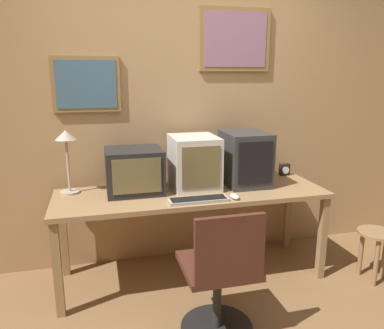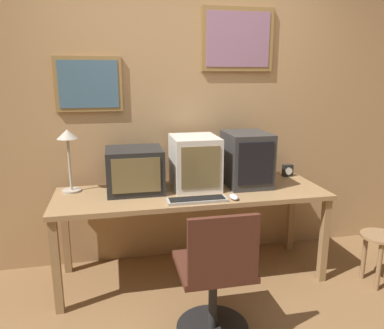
{
  "view_description": "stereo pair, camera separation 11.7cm",
  "coord_description": "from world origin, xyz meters",
  "px_view_note": "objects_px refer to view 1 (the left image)",
  "views": [
    {
      "loc": [
        -0.7,
        -1.65,
        1.63
      ],
      "look_at": [
        0.0,
        1.07,
        0.95
      ],
      "focal_mm": 35.0,
      "sensor_mm": 36.0,
      "label": 1
    },
    {
      "loc": [
        -0.59,
        -1.68,
        1.63
      ],
      "look_at": [
        0.0,
        1.07,
        0.95
      ],
      "focal_mm": 35.0,
      "sensor_mm": 36.0,
      "label": 2
    }
  ],
  "objects_px": {
    "monitor_center": "(194,162)",
    "keyboard_main": "(198,200)",
    "desk_lamp": "(66,146)",
    "office_chair": "(220,281)",
    "mouse_near_keyboard": "(235,196)",
    "monitor_right": "(245,158)",
    "side_stool": "(375,244)",
    "desk_clock": "(284,170)",
    "monitor_left": "(134,171)"
  },
  "relations": [
    {
      "from": "mouse_near_keyboard",
      "to": "office_chair",
      "type": "height_order",
      "value": "office_chair"
    },
    {
      "from": "monitor_right",
      "to": "desk_clock",
      "type": "xyz_separation_m",
      "value": [
        0.46,
        0.17,
        -0.17
      ]
    },
    {
      "from": "monitor_right",
      "to": "keyboard_main",
      "type": "height_order",
      "value": "monitor_right"
    },
    {
      "from": "monitor_left",
      "to": "monitor_center",
      "type": "height_order",
      "value": "monitor_center"
    },
    {
      "from": "desk_lamp",
      "to": "office_chair",
      "type": "xyz_separation_m",
      "value": [
        0.92,
        -0.95,
        -0.72
      ]
    },
    {
      "from": "monitor_left",
      "to": "monitor_center",
      "type": "bearing_deg",
      "value": -0.15
    },
    {
      "from": "keyboard_main",
      "to": "office_chair",
      "type": "relative_size",
      "value": 0.5
    },
    {
      "from": "desk_lamp",
      "to": "side_stool",
      "type": "bearing_deg",
      "value": -14.88
    },
    {
      "from": "monitor_right",
      "to": "keyboard_main",
      "type": "distance_m",
      "value": 0.63
    },
    {
      "from": "monitor_left",
      "to": "mouse_near_keyboard",
      "type": "xyz_separation_m",
      "value": [
        0.7,
        -0.35,
        -0.15
      ]
    },
    {
      "from": "keyboard_main",
      "to": "desk_clock",
      "type": "distance_m",
      "value": 1.08
    },
    {
      "from": "monitor_center",
      "to": "monitor_right",
      "type": "height_order",
      "value": "monitor_right"
    },
    {
      "from": "monitor_center",
      "to": "office_chair",
      "type": "xyz_separation_m",
      "value": [
        -0.06,
        -0.85,
        -0.56
      ]
    },
    {
      "from": "mouse_near_keyboard",
      "to": "desk_lamp",
      "type": "relative_size",
      "value": 0.23
    },
    {
      "from": "monitor_left",
      "to": "mouse_near_keyboard",
      "type": "relative_size",
      "value": 3.79
    },
    {
      "from": "monitor_right",
      "to": "monitor_left",
      "type": "bearing_deg",
      "value": 179.17
    },
    {
      "from": "desk_lamp",
      "to": "side_stool",
      "type": "height_order",
      "value": "desk_lamp"
    },
    {
      "from": "desk_lamp",
      "to": "monitor_center",
      "type": "bearing_deg",
      "value": -5.47
    },
    {
      "from": "monitor_right",
      "to": "monitor_center",
      "type": "bearing_deg",
      "value": 178.41
    },
    {
      "from": "mouse_near_keyboard",
      "to": "office_chair",
      "type": "bearing_deg",
      "value": -118.62
    },
    {
      "from": "monitor_left",
      "to": "mouse_near_keyboard",
      "type": "height_order",
      "value": "monitor_left"
    },
    {
      "from": "monitor_right",
      "to": "keyboard_main",
      "type": "relative_size",
      "value": 1.0
    },
    {
      "from": "monitor_center",
      "to": "keyboard_main",
      "type": "distance_m",
      "value": 0.4
    },
    {
      "from": "monitor_center",
      "to": "desk_clock",
      "type": "xyz_separation_m",
      "value": [
        0.89,
        0.16,
        -0.16
      ]
    },
    {
      "from": "office_chair",
      "to": "desk_lamp",
      "type": "bearing_deg",
      "value": 134.01
    },
    {
      "from": "monitor_right",
      "to": "office_chair",
      "type": "relative_size",
      "value": 0.5
    },
    {
      "from": "monitor_right",
      "to": "office_chair",
      "type": "xyz_separation_m",
      "value": [
        -0.49,
        -0.84,
        -0.57
      ]
    },
    {
      "from": "keyboard_main",
      "to": "monitor_left",
      "type": "bearing_deg",
      "value": 140.4
    },
    {
      "from": "desk_clock",
      "to": "desk_lamp",
      "type": "xyz_separation_m",
      "value": [
        -1.86,
        -0.06,
        0.32
      ]
    },
    {
      "from": "mouse_near_keyboard",
      "to": "desk_lamp",
      "type": "xyz_separation_m",
      "value": [
        -1.19,
        0.44,
        0.36
      ]
    },
    {
      "from": "desk_clock",
      "to": "office_chair",
      "type": "xyz_separation_m",
      "value": [
        -0.95,
        -1.01,
        -0.4
      ]
    },
    {
      "from": "office_chair",
      "to": "side_stool",
      "type": "bearing_deg",
      "value": 13.04
    },
    {
      "from": "desk_lamp",
      "to": "office_chair",
      "type": "height_order",
      "value": "desk_lamp"
    },
    {
      "from": "monitor_left",
      "to": "desk_lamp",
      "type": "relative_size",
      "value": 0.88
    },
    {
      "from": "keyboard_main",
      "to": "side_stool",
      "type": "relative_size",
      "value": 1.05
    },
    {
      "from": "keyboard_main",
      "to": "desk_clock",
      "type": "relative_size",
      "value": 4.13
    },
    {
      "from": "desk_lamp",
      "to": "office_chair",
      "type": "bearing_deg",
      "value": -45.99
    },
    {
      "from": "monitor_right",
      "to": "mouse_near_keyboard",
      "type": "height_order",
      "value": "monitor_right"
    },
    {
      "from": "monitor_left",
      "to": "mouse_near_keyboard",
      "type": "bearing_deg",
      "value": -26.8
    },
    {
      "from": "mouse_near_keyboard",
      "to": "side_stool",
      "type": "xyz_separation_m",
      "value": [
        1.14,
        -0.18,
        -0.44
      ]
    },
    {
      "from": "keyboard_main",
      "to": "mouse_near_keyboard",
      "type": "distance_m",
      "value": 0.28
    },
    {
      "from": "office_chair",
      "to": "monitor_center",
      "type": "bearing_deg",
      "value": 86.27
    },
    {
      "from": "monitor_right",
      "to": "mouse_near_keyboard",
      "type": "relative_size",
      "value": 3.84
    },
    {
      "from": "side_stool",
      "to": "monitor_center",
      "type": "bearing_deg",
      "value": 158.85
    },
    {
      "from": "keyboard_main",
      "to": "desk_clock",
      "type": "xyz_separation_m",
      "value": [
        0.95,
        0.5,
        0.04
      ]
    },
    {
      "from": "monitor_right",
      "to": "desk_lamp",
      "type": "height_order",
      "value": "desk_lamp"
    },
    {
      "from": "monitor_left",
      "to": "office_chair",
      "type": "bearing_deg",
      "value": -63.66
    },
    {
      "from": "office_chair",
      "to": "monitor_left",
      "type": "bearing_deg",
      "value": 116.34
    },
    {
      "from": "keyboard_main",
      "to": "office_chair",
      "type": "distance_m",
      "value": 0.62
    },
    {
      "from": "keyboard_main",
      "to": "desk_lamp",
      "type": "height_order",
      "value": "desk_lamp"
    }
  ]
}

